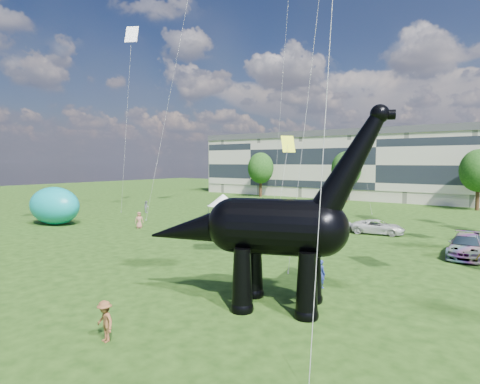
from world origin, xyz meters
The scene contains 13 objects.
ground centered at (0.00, 0.00, 0.00)m, with size 220.00×220.00×0.00m, color #16330C.
terrace_row centered at (-8.00, 62.00, 6.00)m, with size 78.00×11.00×12.00m, color beige.
tree_far_left centered at (-30.00, 53.00, 6.29)m, with size 5.20×5.20×9.44m.
tree_mid_left centered at (-12.00, 53.00, 6.29)m, with size 5.20×5.20×9.44m.
tree_mid_right centered at (8.00, 53.00, 6.29)m, with size 5.20×5.20×9.44m.
dinosaur_sculpture centered at (4.57, 2.14, 3.78)m, with size 12.04×6.02×10.02m.
car_silver centered at (-9.83, 27.58, 0.67)m, with size 1.58×3.92×1.34m, color #B2B1B6.
car_grey centered at (-2.03, 24.31, 0.74)m, with size 1.56×4.48×1.48m, color slate.
car_white centered at (2.61, 25.13, 0.69)m, with size 2.29×4.96×1.38m, color silver.
car_dark centered at (10.97, 19.49, 0.83)m, with size 2.34×5.75×1.67m, color #595960.
gazebo_left centered at (-18.58, 27.02, 1.96)m, with size 5.25×5.25×2.79m.
inflatable_teal centered at (-28.61, 9.24, 2.13)m, with size 6.82×4.26×4.26m, color #0C9298.
visitors centered at (-2.20, 16.35, 0.85)m, with size 50.49×40.78×1.87m.
Camera 1 is at (15.09, -14.16, 7.11)m, focal length 30.00 mm.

